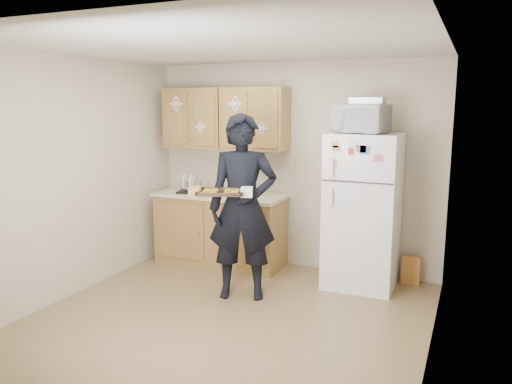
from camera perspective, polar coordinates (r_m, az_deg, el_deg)
floor at (r=4.87m, az=-3.31°, el=-14.33°), size 3.60×3.60×0.00m
ceiling at (r=4.46m, az=-3.66°, el=16.33°), size 3.60×3.60×0.00m
wall_back at (r=6.14m, az=4.25°, el=2.94°), size 3.60×0.04×2.50m
wall_front at (r=3.05m, az=-19.19°, el=-5.02°), size 3.60×0.04×2.50m
wall_left at (r=5.55m, az=-20.23°, el=1.57°), size 0.04×3.60×2.50m
wall_right at (r=4.02m, az=19.98°, el=-1.49°), size 0.04×3.60×2.50m
refrigerator at (r=5.60m, az=12.10°, el=-2.11°), size 0.75×0.70×1.70m
base_cabinet at (r=6.34m, az=-4.11°, el=-4.36°), size 1.60×0.60×0.86m
countertop at (r=6.25m, az=-4.16°, el=-0.37°), size 1.64×0.64×0.04m
upper_cab_left at (r=6.46m, az=-6.87°, el=8.37°), size 0.80×0.33×0.75m
upper_cab_right at (r=6.08m, az=-0.13°, el=8.34°), size 0.80×0.33×0.75m
cereal_box at (r=5.94m, az=17.25°, el=-8.55°), size 0.20×0.07×0.32m
person at (r=5.13m, az=-1.53°, el=-1.76°), size 0.82×0.67×1.92m
baking_tray at (r=4.89m, az=-4.04°, el=-0.08°), size 0.54×0.46×0.04m
pizza_front_left at (r=4.83m, az=-5.40°, el=-0.03°), size 0.15×0.15×0.02m
pizza_front_right at (r=4.80m, az=-2.92°, el=-0.06°), size 0.15×0.15×0.02m
pizza_back_left at (r=4.97m, az=-5.13°, el=0.28°), size 0.15×0.15×0.02m
pizza_back_right at (r=4.95m, az=-2.72°, el=0.25°), size 0.15×0.15×0.02m
microwave at (r=5.44m, az=11.89°, el=8.17°), size 0.61×0.47×0.30m
foil_pan at (r=5.46m, az=12.66°, el=10.12°), size 0.35×0.25×0.07m
dish_rack at (r=6.35m, az=-7.05°, el=0.67°), size 0.45×0.38×0.16m
bowl at (r=6.37m, az=-7.24°, el=0.37°), size 0.22×0.22×0.05m
soap_bottle at (r=5.96m, az=-0.85°, el=0.21°), size 0.09×0.09×0.18m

